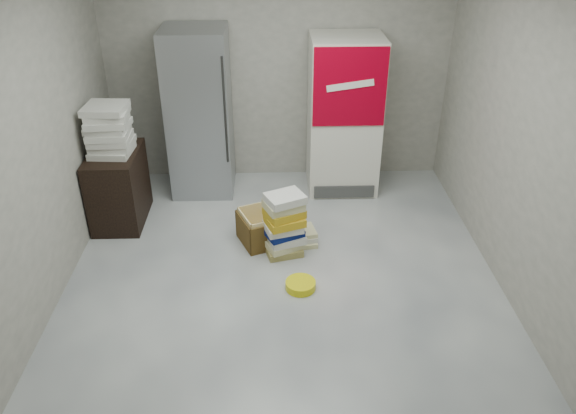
% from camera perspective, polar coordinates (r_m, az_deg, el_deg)
% --- Properties ---
extents(ground, '(5.00, 5.00, 0.00)m').
position_cam_1_polar(ground, '(5.10, -0.46, -9.12)').
color(ground, silver).
rests_on(ground, ground).
extents(room_shell, '(4.04, 5.04, 2.82)m').
position_cam_1_polar(room_shell, '(4.20, -0.57, 10.26)').
color(room_shell, '#A9A398').
rests_on(room_shell, ground).
extents(steel_fridge, '(0.70, 0.72, 1.90)m').
position_cam_1_polar(steel_fridge, '(6.54, -8.98, 9.40)').
color(steel_fridge, '#ADB0B6').
rests_on(steel_fridge, ground).
extents(coke_cooler, '(0.80, 0.73, 1.80)m').
position_cam_1_polar(coke_cooler, '(6.55, 5.70, 9.23)').
color(coke_cooler, silver).
rests_on(coke_cooler, ground).
extents(wood_shelf, '(0.50, 0.80, 0.80)m').
position_cam_1_polar(wood_shelf, '(6.27, -16.83, 1.95)').
color(wood_shelf, black).
rests_on(wood_shelf, ground).
extents(supply_box_stack, '(0.44, 0.45, 0.52)m').
position_cam_1_polar(supply_box_stack, '(6.00, -17.74, 7.50)').
color(supply_box_stack, silver).
rests_on(supply_box_stack, wood_shelf).
extents(phonebook_stack_main, '(0.45, 0.41, 0.67)m').
position_cam_1_polar(phonebook_stack_main, '(5.46, -0.38, -1.81)').
color(phonebook_stack_main, olive).
rests_on(phonebook_stack_main, ground).
extents(phonebook_stack_side, '(0.38, 0.34, 0.15)m').
position_cam_1_polar(phonebook_stack_side, '(5.76, 1.16, -3.03)').
color(phonebook_stack_side, beige).
rests_on(phonebook_stack_side, ground).
extents(cardboard_box, '(0.56, 0.56, 0.35)m').
position_cam_1_polar(cardboard_box, '(5.76, -2.61, -2.26)').
color(cardboard_box, gold).
rests_on(cardboard_box, ground).
extents(bucket_lid, '(0.30, 0.30, 0.07)m').
position_cam_1_polar(bucket_lid, '(5.17, 1.28, -7.93)').
color(bucket_lid, yellow).
rests_on(bucket_lid, ground).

